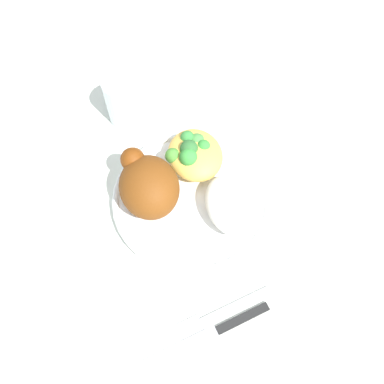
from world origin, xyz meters
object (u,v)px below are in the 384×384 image
water_glass (125,100)px  knife (218,330)px  roasted_chicken (148,185)px  rice_pile (230,205)px  fork (219,312)px  plate (192,198)px  mac_cheese_with_broccoli (194,153)px

water_glass → knife: bearing=-174.5°
roasted_chicken → water_glass: size_ratio=1.31×
rice_pile → knife: rice_pile is taller
fork → water_glass: bearing=7.2°
plate → roasted_chicken: (0.01, 0.06, 0.05)m
rice_pile → mac_cheese_with_broccoli: mac_cheese_with_broccoli is taller
mac_cheese_with_broccoli → fork: 0.25m
rice_pile → water_glass: bearing=23.7°
water_glass → rice_pile: bearing=-156.3°
rice_pile → water_glass: 0.27m
plate → mac_cheese_with_broccoli: 0.07m
knife → plate: bearing=-6.5°
fork → plate: bearing=-4.4°
plate → water_glass: size_ratio=2.88×
fork → knife: size_ratio=0.75×
roasted_chicken → water_glass: 0.19m
fork → roasted_chicken: bearing=14.4°
plate → fork: bearing=175.6°
plate → knife: size_ratio=1.34×
mac_cheese_with_broccoli → knife: (-0.26, 0.04, -0.04)m
roasted_chicken → knife: 0.23m
roasted_chicken → knife: size_ratio=0.61×
roasted_chicken → water_glass: bearing=-0.4°
rice_pile → mac_cheese_with_broccoli: 0.11m
knife → roasted_chicken: bearing=10.6°
plate → roasted_chicken: bearing=77.3°
mac_cheese_with_broccoli → rice_pile: bearing=-166.4°
water_glass → plate: bearing=-163.0°
rice_pile → fork: 0.15m
water_glass → roasted_chicken: bearing=179.6°
fork → knife: (-0.02, 0.01, 0.00)m
fork → water_glass: water_glass is taller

